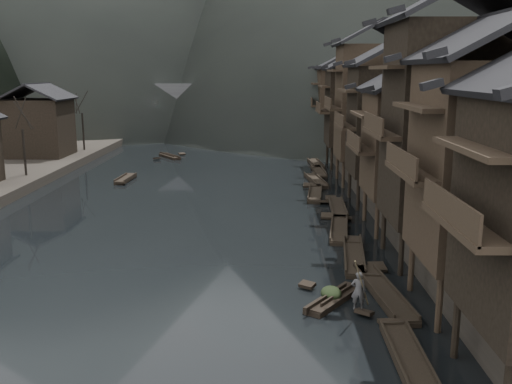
{
  "coord_description": "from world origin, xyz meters",
  "views": [
    {
      "loc": [
        6.76,
        -26.35,
        11.04
      ],
      "look_at": [
        6.06,
        13.83,
        2.5
      ],
      "focal_mm": 40.0,
      "sensor_mm": 36.0,
      "label": 1
    }
  ],
  "objects": [
    {
      "name": "water",
      "position": [
        0.0,
        0.0,
        0.0
      ],
      "size": [
        300.0,
        300.0,
        0.0
      ],
      "primitive_type": "plane",
      "color": "black",
      "rests_on": "ground"
    },
    {
      "name": "right_bank",
      "position": [
        35.0,
        40.0,
        0.9
      ],
      "size": [
        40.0,
        200.0,
        1.8
      ],
      "primitive_type": "cube",
      "color": "#2D2823",
      "rests_on": "ground"
    },
    {
      "name": "stilt_houses",
      "position": [
        17.28,
        19.37,
        8.81
      ],
      "size": [
        9.0,
        67.6,
        16.09
      ],
      "color": "black",
      "rests_on": "ground"
    },
    {
      "name": "moored_sampans",
      "position": [
        12.21,
        18.31,
        0.2
      ],
      "size": [
        3.36,
        53.93,
        0.47
      ],
      "color": "black",
      "rests_on": "water"
    },
    {
      "name": "midriver_boats",
      "position": [
        -6.69,
        39.21,
        0.2
      ],
      "size": [
        4.38,
        21.03,
        0.44
      ],
      "color": "black",
      "rests_on": "water"
    },
    {
      "name": "stone_bridge",
      "position": [
        -0.0,
        72.0,
        5.11
      ],
      "size": [
        40.0,
        6.0,
        9.0
      ],
      "color": "#4C4C4F",
      "rests_on": "ground"
    },
    {
      "name": "hero_sampan",
      "position": [
        10.11,
        -0.17,
        0.2
      ],
      "size": [
        3.34,
        4.27,
        0.43
      ],
      "color": "black",
      "rests_on": "water"
    },
    {
      "name": "cargo_heap",
      "position": [
        9.99,
        0.0,
        0.74
      ],
      "size": [
        1.03,
        1.34,
        0.62
      ],
      "primitive_type": "ellipsoid",
      "color": "black",
      "rests_on": "hero_sampan"
    },
    {
      "name": "boatman",
      "position": [
        11.05,
        -1.51,
        1.36
      ],
      "size": [
        0.74,
        0.54,
        1.85
      ],
      "primitive_type": "imported",
      "rotation": [
        0.0,
        0.0,
        2.98
      ],
      "color": "#515053",
      "rests_on": "hero_sampan"
    },
    {
      "name": "bamboo_pole",
      "position": [
        11.25,
        -1.51,
        4.03
      ],
      "size": [
        1.33,
        2.82,
        3.49
      ],
      "primitive_type": "cylinder",
      "rotation": [
        0.72,
        0.0,
        -0.43
      ],
      "color": "#8C7A51",
      "rests_on": "boatman"
    }
  ]
}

